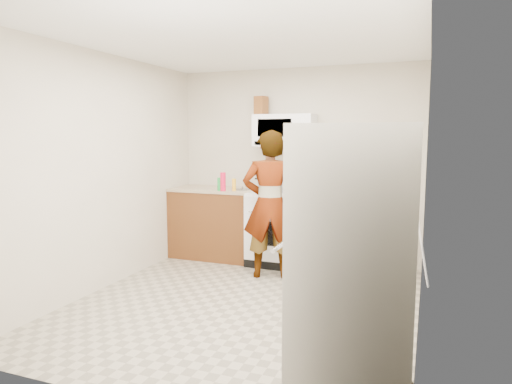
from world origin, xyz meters
The scene contains 20 objects.
floor centered at (0.00, 0.00, 0.00)m, with size 3.60×3.60×0.00m, color gray.
back_wall centered at (0.00, 1.79, 1.25)m, with size 3.20×0.02×2.50m, color beige.
right_wall centered at (1.59, 0.00, 1.25)m, with size 0.02×3.60×2.50m, color beige.
cabinet_left centered at (-1.04, 1.49, 0.45)m, with size 1.12×0.62×0.90m, color brown.
counter_left centered at (-1.04, 1.49, 0.92)m, with size 1.14×0.64×0.04m, color tan.
cabinet_right centered at (0.68, 1.49, 0.45)m, with size 0.80×0.62×0.90m, color brown.
counter_right centered at (0.68, 1.49, 0.92)m, with size 0.82×0.64×0.04m, color tan.
gas_range centered at (-0.10, 1.48, 0.49)m, with size 0.76×0.65×1.13m.
microwave centered at (-0.10, 1.61, 1.70)m, with size 0.76×0.38×0.40m, color white.
person centered at (-0.06, 0.91, 0.85)m, with size 0.62×0.41×1.70m, color tan.
fridge centered at (1.24, -1.28, 0.85)m, with size 0.70×0.70×1.70m, color beige.
kettle centered at (0.71, 1.71, 1.02)m, with size 0.14×0.14×0.17m, color white.
jug centered at (-0.44, 1.67, 2.02)m, with size 0.14×0.14×0.24m, color brown.
saucepan centered at (-0.26, 1.66, 1.02)m, with size 0.25×0.25×0.13m, color #B0B0B5.
tray centered at (-0.02, 1.41, 0.96)m, with size 0.25×0.16×0.05m, color white.
bottle_spray centered at (-0.80, 1.25, 1.05)m, with size 0.07×0.07×0.24m, color red.
bottle_hot_sauce centered at (-0.68, 1.32, 1.01)m, with size 0.05×0.05×0.15m, color yellow.
bottle_green_cap centered at (-0.85, 1.25, 1.02)m, with size 0.05×0.05×0.17m, color green.
pot_lid centered at (-0.63, 1.46, 0.94)m, with size 0.21×0.21×0.01m, color silver.
broom centered at (1.58, 1.07, 0.58)m, with size 0.03×0.03×1.15m, color silver.
Camera 1 is at (1.63, -3.98, 1.63)m, focal length 32.00 mm.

